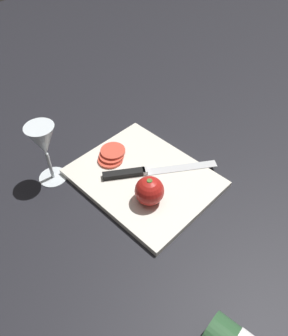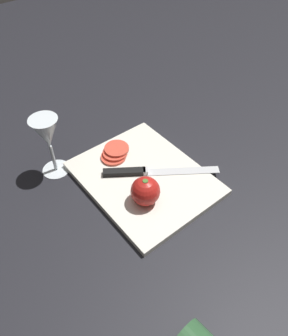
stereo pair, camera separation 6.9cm
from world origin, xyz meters
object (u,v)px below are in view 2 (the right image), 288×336
knife (138,172)px  tomato_slice_stack_near (115,153)px  wine_glass (47,136)px  whole_tomato (145,191)px

knife → tomato_slice_stack_near: bearing=130.1°
wine_glass → tomato_slice_stack_near: bearing=65.0°
wine_glass → whole_tomato: size_ratio=2.37×
wine_glass → knife: 0.25m
whole_tomato → knife: 0.10m
whole_tomato → tomato_slice_stack_near: size_ratio=0.83×
whole_tomato → knife: whole_tomato is taller
whole_tomato → knife: bearing=152.7°
wine_glass → whole_tomato: (0.25, 0.11, -0.07)m
whole_tomato → tomato_slice_stack_near: 0.18m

